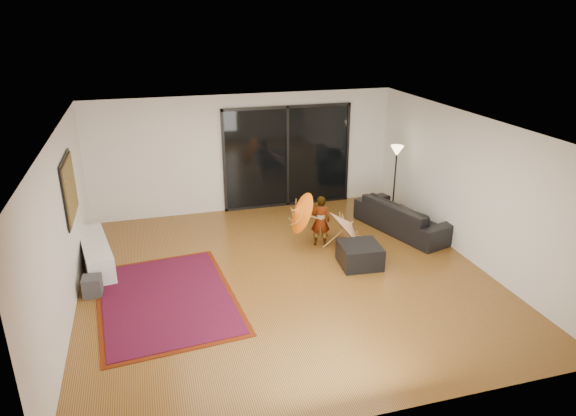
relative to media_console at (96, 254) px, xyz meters
name	(u,v)px	position (x,y,z in m)	size (l,w,h in m)	color
floor	(286,277)	(3.25, -1.36, -0.25)	(7.00, 7.00, 0.00)	#905F27
ceiling	(286,126)	(3.25, -1.36, 2.45)	(7.00, 7.00, 0.00)	white
wall_back	(245,153)	(3.25, 2.14, 1.10)	(7.00, 7.00, 0.00)	silver
wall_front	(375,318)	(3.25, -4.86, 1.10)	(7.00, 7.00, 0.00)	silver
wall_left	(63,228)	(-0.25, -1.36, 1.10)	(7.00, 7.00, 0.00)	silver
wall_right	(468,187)	(6.75, -1.36, 1.10)	(7.00, 7.00, 0.00)	silver
sliding_door	(287,157)	(4.25, 2.11, 0.95)	(3.06, 0.07, 2.40)	black
painting	(70,188)	(-0.21, -0.36, 1.40)	(0.04, 1.28, 1.08)	black
media_console	(96,254)	(0.00, 0.00, 0.00)	(0.44, 1.77, 0.49)	white
speaker	(92,286)	(0.00, -1.09, -0.08)	(0.30, 0.30, 0.34)	#424244
persian_rug	(166,299)	(1.15, -1.56, -0.24)	(2.41, 3.18, 0.02)	#5A1C07
sofa	(404,216)	(6.20, -0.08, 0.08)	(2.25, 0.88, 0.66)	black
ottoman	(360,255)	(4.67, -1.30, -0.04)	(0.72, 0.72, 0.41)	black
floor_lamp	(396,161)	(6.35, 0.72, 1.06)	(0.28, 0.28, 1.66)	black
child	(320,221)	(4.25, -0.27, 0.28)	(0.38, 0.25, 1.05)	#999999
parasol_orange	(294,215)	(3.70, -0.32, 0.49)	(0.50, 0.83, 0.86)	orange
parasol_white	(351,221)	(4.85, -0.42, 0.26)	(0.71, 0.90, 0.96)	silver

